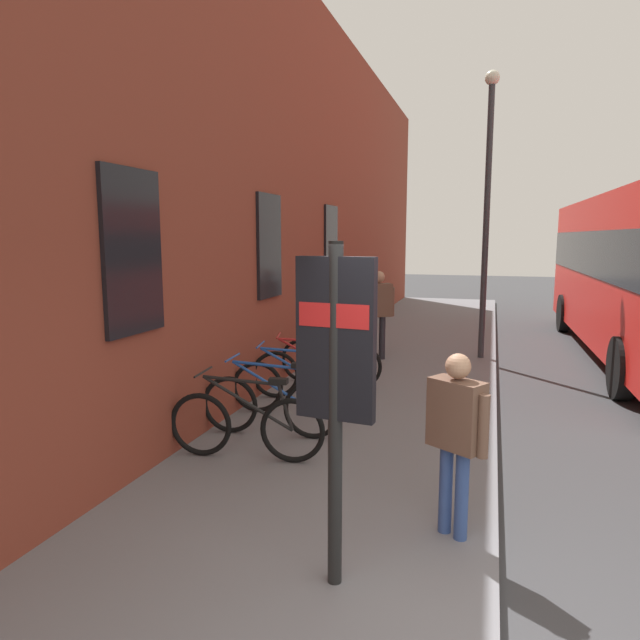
% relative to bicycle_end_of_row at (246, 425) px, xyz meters
% --- Properties ---
extents(ground, '(60.00, 60.00, 0.00)m').
position_rel_bicycle_end_of_row_xyz_m(ground, '(3.28, -3.64, -0.51)').
color(ground, '#38383A').
extents(sidewalk_pavement, '(24.00, 3.50, 0.12)m').
position_rel_bicycle_end_of_row_xyz_m(sidewalk_pavement, '(5.28, -0.89, -0.45)').
color(sidewalk_pavement, slate).
rests_on(sidewalk_pavement, ground).
extents(station_facade, '(22.00, 0.65, 7.03)m').
position_rel_bicycle_end_of_row_xyz_m(station_facade, '(6.27, 1.16, 3.00)').
color(station_facade, brown).
rests_on(station_facade, ground).
extents(bicycle_end_of_row, '(0.48, 1.77, 0.97)m').
position_rel_bicycle_end_of_row_xyz_m(bicycle_end_of_row, '(0.00, 0.00, 0.00)').
color(bicycle_end_of_row, black).
rests_on(bicycle_end_of_row, sidewalk_pavement).
extents(bicycle_beside_lamp, '(0.48, 1.77, 0.97)m').
position_rel_bicycle_end_of_row_xyz_m(bicycle_beside_lamp, '(0.77, 0.02, 0.00)').
color(bicycle_beside_lamp, black).
rests_on(bicycle_beside_lamp, sidewalk_pavement).
extents(bicycle_by_door, '(0.52, 1.75, 0.97)m').
position_rel_bicycle_end_of_row_xyz_m(bicycle_by_door, '(1.69, 0.03, 0.00)').
color(bicycle_by_door, black).
rests_on(bicycle_by_door, sidewalk_pavement).
extents(bicycle_mid_rack, '(0.61, 1.73, 0.97)m').
position_rel_bicycle_end_of_row_xyz_m(bicycle_mid_rack, '(2.47, 0.06, 0.00)').
color(bicycle_mid_rack, black).
rests_on(bicycle_mid_rack, sidewalk_pavement).
extents(bicycle_nearest_sign, '(0.48, 1.77, 0.97)m').
position_rel_bicycle_end_of_row_xyz_m(bicycle_nearest_sign, '(3.33, -0.01, 0.00)').
color(bicycle_nearest_sign, black).
rests_on(bicycle_nearest_sign, sidewalk_pavement).
extents(transit_info_sign, '(0.15, 0.56, 2.40)m').
position_rel_bicycle_end_of_row_xyz_m(transit_info_sign, '(-1.87, -1.52, 1.21)').
color(transit_info_sign, black).
rests_on(transit_info_sign, sidewalk_pavement).
extents(pedestrian_near_bus, '(0.48, 0.59, 1.76)m').
position_rel_bicycle_end_of_row_xyz_m(pedestrian_near_bus, '(5.47, -0.38, 0.69)').
color(pedestrian_near_bus, '#26262D').
rests_on(pedestrian_near_bus, sidewalk_pavement).
extents(pedestrian_crossing_street, '(0.42, 0.51, 1.52)m').
position_rel_bicycle_end_of_row_xyz_m(pedestrian_crossing_street, '(-0.98, -2.28, 0.54)').
color(pedestrian_crossing_street, '#334C8C').
rests_on(pedestrian_crossing_street, sidewalk_pavement).
extents(street_lamp, '(0.28, 0.28, 5.54)m').
position_rel_bicycle_end_of_row_xyz_m(street_lamp, '(6.25, -2.34, 2.87)').
color(street_lamp, '#333338').
rests_on(street_lamp, sidewalk_pavement).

